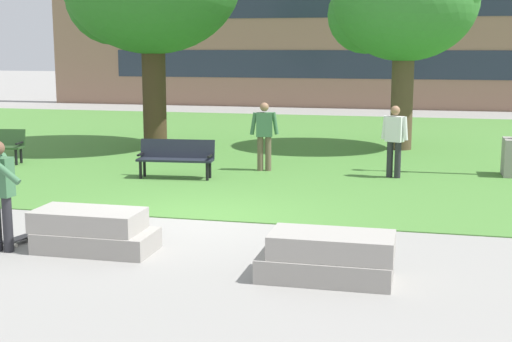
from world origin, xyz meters
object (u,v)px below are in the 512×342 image
object	(u,v)px
person_bystander_near_lawn	(395,137)
person_bystander_far_lawn	(264,132)
skateboard	(21,238)
park_bench_near_left	(176,156)
concrete_block_left	(328,257)
concrete_block_center	(93,231)
person_skateboarder	(0,189)

from	to	relation	value
person_bystander_near_lawn	person_bystander_far_lawn	size ratio (longest dim) A/B	1.00
skateboard	park_bench_near_left	xyz separation A→B (m)	(0.53, 5.91, 0.45)
concrete_block_left	person_bystander_near_lawn	bearing A→B (deg)	86.04
concrete_block_center	concrete_block_left	bearing A→B (deg)	-8.15
park_bench_near_left	skateboard	bearing A→B (deg)	-95.16
park_bench_near_left	person_bystander_far_lawn	xyz separation A→B (m)	(1.82, 1.44, 0.44)
concrete_block_left	concrete_block_center	bearing A→B (deg)	171.85
concrete_block_center	person_bystander_far_lawn	distance (m)	7.58
person_skateboarder	person_bystander_near_lawn	size ratio (longest dim) A/B	1.00
person_bystander_near_lawn	person_bystander_far_lawn	bearing A→B (deg)	175.92
concrete_block_left	skateboard	xyz separation A→B (m)	(-5.02, 0.66, -0.22)
skateboard	person_bystander_far_lawn	distance (m)	7.77
concrete_block_center	person_bystander_near_lawn	size ratio (longest dim) A/B	1.08
skateboard	person_bystander_near_lawn	world-z (taller)	person_bystander_near_lawn
skateboard	park_bench_near_left	bearing A→B (deg)	84.84
concrete_block_center	skateboard	bearing A→B (deg)	174.22
person_skateboarder	skateboard	size ratio (longest dim) A/B	1.65
person_bystander_far_lawn	skateboard	bearing A→B (deg)	-107.76
person_skateboarder	person_bystander_far_lawn	world-z (taller)	person_bystander_far_lawn
concrete_block_left	skateboard	world-z (taller)	concrete_block_left
person_bystander_far_lawn	person_skateboarder	bearing A→B (deg)	-106.85
park_bench_near_left	concrete_block_center	bearing A→B (deg)	-82.58
concrete_block_left	park_bench_near_left	bearing A→B (deg)	124.30
skateboard	person_bystander_far_lawn	size ratio (longest dim) A/B	0.61
person_skateboarder	person_bystander_far_lawn	size ratio (longest dim) A/B	1.00
person_skateboarder	park_bench_near_left	size ratio (longest dim) A/B	0.93
park_bench_near_left	person_bystander_near_lawn	xyz separation A→B (m)	(5.02, 1.21, 0.44)
person_bystander_near_lawn	skateboard	bearing A→B (deg)	-127.97
concrete_block_center	skateboard	xyz separation A→B (m)	(-1.32, 0.13, -0.22)
person_skateboarder	concrete_block_left	bearing A→B (deg)	-2.16
person_bystander_near_lawn	concrete_block_center	bearing A→B (deg)	-120.28
person_skateboarder	skateboard	world-z (taller)	person_skateboarder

